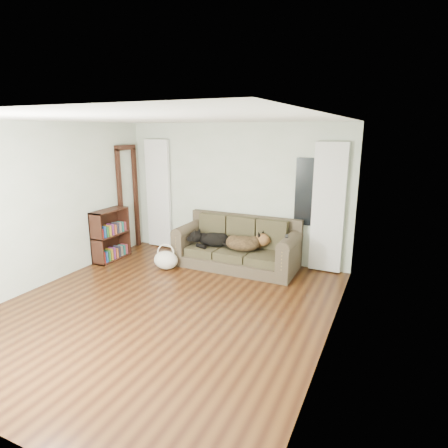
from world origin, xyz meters
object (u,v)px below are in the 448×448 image
at_px(sofa, 236,243).
at_px(dog_black_lab, 212,239).
at_px(tote_bag, 166,260).
at_px(bookshelf, 111,234).
at_px(dog_shepherd, 245,243).

height_order(sofa, dog_black_lab, sofa).
bearing_deg(sofa, tote_bag, -149.59).
bearing_deg(sofa, dog_black_lab, -176.33).
distance_m(sofa, tote_bag, 1.32).
bearing_deg(dog_black_lab, bookshelf, -167.96).
bearing_deg(sofa, bookshelf, -164.72).
xyz_separation_m(sofa, dog_black_lab, (-0.49, -0.03, 0.03)).
relative_size(tote_bag, bookshelf, 0.46).
relative_size(sofa, dog_black_lab, 3.75).
bearing_deg(dog_shepherd, bookshelf, 8.92).
relative_size(dog_black_lab, dog_shepherd, 0.90).
height_order(dog_black_lab, tote_bag, dog_black_lab).
xyz_separation_m(dog_black_lab, dog_shepherd, (0.67, 0.00, 0.01)).
bearing_deg(tote_bag, dog_black_lab, 44.93).
height_order(tote_bag, bookshelf, bookshelf).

